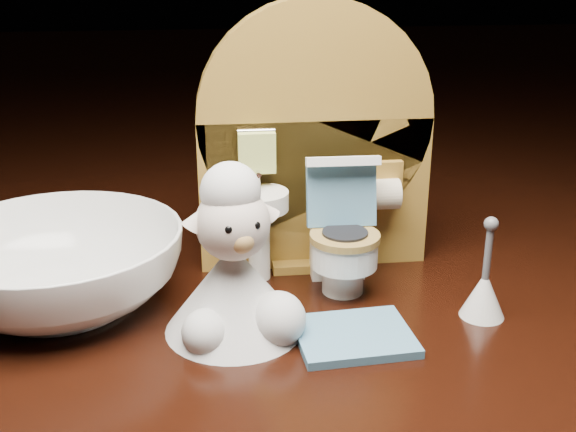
{
  "coord_description": "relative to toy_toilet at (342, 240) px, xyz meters",
  "views": [
    {
      "loc": [
        -0.06,
        -0.32,
        0.18
      ],
      "look_at": [
        -0.02,
        0.02,
        0.05
      ],
      "focal_mm": 45.0,
      "sensor_mm": 36.0,
      "label": 1
    }
  ],
  "objects": [
    {
      "name": "backdrop_panel",
      "position": [
        -0.01,
        0.03,
        0.04
      ],
      "size": [
        0.13,
        0.05,
        0.15
      ],
      "color": "olive",
      "rests_on": "ground"
    },
    {
      "name": "toy_toilet",
      "position": [
        0.0,
        0.0,
        0.0
      ],
      "size": [
        0.04,
        0.05,
        0.07
      ],
      "rotation": [
        0.0,
        0.0,
        -0.02
      ],
      "color": "white",
      "rests_on": "ground"
    },
    {
      "name": "bath_mat",
      "position": [
        -0.0,
        -0.06,
        -0.02
      ],
      "size": [
        0.06,
        0.05,
        0.0
      ],
      "primitive_type": "cube",
      "rotation": [
        0.0,
        0.0,
        0.07
      ],
      "color": "teal",
      "rests_on": "ground"
    },
    {
      "name": "toilet_brush",
      "position": [
        0.06,
        -0.04,
        -0.01
      ],
      "size": [
        0.02,
        0.02,
        0.05
      ],
      "color": "white",
      "rests_on": "ground"
    },
    {
      "name": "plush_lamb",
      "position": [
        -0.06,
        -0.04,
        0.0
      ],
      "size": [
        0.07,
        0.07,
        0.09
      ],
      "rotation": [
        0.0,
        0.0,
        0.26
      ],
      "color": "silver",
      "rests_on": "ground"
    },
    {
      "name": "ceramic_bowl",
      "position": [
        -0.15,
        -0.0,
        -0.01
      ],
      "size": [
        0.16,
        0.16,
        0.04
      ],
      "primitive_type": "imported",
      "rotation": [
        0.0,
        0.0,
        -0.26
      ],
      "color": "white",
      "rests_on": "ground"
    }
  ]
}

